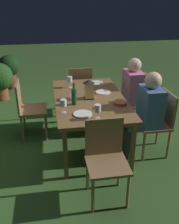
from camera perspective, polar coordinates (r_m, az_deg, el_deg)
ground_plane at (r=3.80m, az=0.00°, el=-6.88°), size 16.00×16.00×0.00m
dining_table at (r=3.49m, az=0.00°, el=2.39°), size 1.61×0.94×0.72m
chair_head_far at (r=4.53m, az=-2.17°, el=5.45°), size 0.40×0.42×0.87m
chair_side_left_a at (r=3.49m, az=15.11°, el=-1.81°), size 0.42×0.40×0.87m
person_in_blue at (r=3.35m, az=12.35°, el=0.22°), size 0.38×0.47×1.15m
chair_head_near at (r=2.67m, az=3.72°, el=-9.99°), size 0.40×0.42×0.87m
chair_side_left_b at (r=4.10m, az=11.16°, el=2.76°), size 0.42×0.40×0.87m
person_in_pink at (r=3.98m, az=8.69°, el=4.62°), size 0.38×0.47×1.15m
chair_side_right_b at (r=3.87m, az=-13.60°, el=1.14°), size 0.42×0.40×0.87m
lantern_centerpiece at (r=3.40m, az=-0.14°, el=5.39°), size 0.15×0.15×0.27m
green_bottle_on_table at (r=3.23m, az=-3.45°, el=3.50°), size 0.07×0.07×0.29m
wine_glass_a at (r=3.01m, az=-5.85°, el=1.90°), size 0.08×0.08×0.17m
wine_glass_b at (r=3.83m, az=-4.44°, el=7.18°), size 0.08×0.08×0.17m
wine_glass_c at (r=2.86m, az=1.84°, el=0.70°), size 0.08×0.08×0.17m
plate_a at (r=4.03m, az=1.56°, el=6.53°), size 0.22×0.22×0.01m
plate_b at (r=2.99m, az=-1.55°, el=-0.44°), size 0.22×0.22×0.01m
plate_c at (r=3.65m, az=3.05°, el=4.45°), size 0.21×0.21×0.01m
bowl_olives at (r=3.27m, az=6.90°, el=2.02°), size 0.17×0.17×0.04m
bowl_bread at (r=3.42m, az=-4.07°, el=3.27°), size 0.12×0.12×0.04m
potted_plant_corner at (r=6.09m, az=-17.56°, el=9.24°), size 0.48×0.48×0.76m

